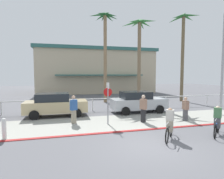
# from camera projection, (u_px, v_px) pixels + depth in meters

# --- Properties ---
(ground_plane) EXTENTS (80.00, 80.00, 0.00)m
(ground_plane) POSITION_uv_depth(u_px,v_px,m) (102.00, 107.00, 17.71)
(ground_plane) COLOR #5B5B60
(sidewalk_strip) EXTENTS (44.00, 4.00, 0.02)m
(sidewalk_strip) POSITION_uv_depth(u_px,v_px,m) (121.00, 122.00, 12.11)
(sidewalk_strip) COLOR #9E9E93
(sidewalk_strip) RESTS_ON ground
(curb_paint) EXTENTS (44.00, 0.24, 0.03)m
(curb_paint) POSITION_uv_depth(u_px,v_px,m) (132.00, 131.00, 10.19)
(curb_paint) COLOR maroon
(curb_paint) RESTS_ON ground
(building_backdrop) EXTENTS (19.93, 12.33, 7.49)m
(building_backdrop) POSITION_uv_depth(u_px,v_px,m) (94.00, 71.00, 34.79)
(building_backdrop) COLOR #BCAD8E
(building_backdrop) RESTS_ON ground
(rail_fence) EXTENTS (25.47, 0.08, 1.04)m
(rail_fence) POSITION_uv_depth(u_px,v_px,m) (106.00, 100.00, 16.19)
(rail_fence) COLOR white
(rail_fence) RESTS_ON ground
(stop_sign_bike_lane) EXTENTS (0.52, 0.56, 2.56)m
(stop_sign_bike_lane) POSITION_uv_depth(u_px,v_px,m) (108.00, 97.00, 11.41)
(stop_sign_bike_lane) COLOR gray
(stop_sign_bike_lane) RESTS_ON ground
(bollard_1) EXTENTS (0.20, 0.20, 1.00)m
(bollard_1) POSITION_uv_depth(u_px,v_px,m) (4.00, 128.00, 8.87)
(bollard_1) COLOR white
(bollard_1) RESTS_ON ground
(palm_tree_2) EXTENTS (3.24, 3.78, 9.70)m
(palm_tree_2) POSITION_uv_depth(u_px,v_px,m) (105.00, 37.00, 20.41)
(palm_tree_2) COLOR #846B4C
(palm_tree_2) RESTS_ON ground
(palm_tree_3) EXTENTS (3.12, 3.38, 8.75)m
(palm_tree_3) POSITION_uv_depth(u_px,v_px,m) (139.00, 42.00, 19.60)
(palm_tree_3) COLOR #756047
(palm_tree_3) RESTS_ON ground
(palm_tree_4) EXTENTS (2.78, 3.46, 9.82)m
(palm_tree_4) POSITION_uv_depth(u_px,v_px,m) (183.00, 40.00, 21.27)
(palm_tree_4) COLOR brown
(palm_tree_4) RESTS_ON ground
(car_tan_1) EXTENTS (4.40, 2.02, 1.69)m
(car_tan_1) POSITION_uv_depth(u_px,v_px,m) (55.00, 104.00, 13.76)
(car_tan_1) COLOR tan
(car_tan_1) RESTS_ON ground
(car_silver_2) EXTENTS (4.40, 2.02, 1.69)m
(car_silver_2) POSITION_uv_depth(u_px,v_px,m) (138.00, 102.00, 15.19)
(car_silver_2) COLOR #B2B7BC
(car_silver_2) RESTS_ON ground
(cyclist_blue_0) EXTENTS (1.45, 1.20, 1.50)m
(cyclist_blue_0) POSITION_uv_depth(u_px,v_px,m) (217.00, 121.00, 9.47)
(cyclist_blue_0) COLOR black
(cyclist_blue_0) RESTS_ON ground
(cyclist_black_1) EXTENTS (1.24, 1.41, 1.50)m
(cyclist_black_1) POSITION_uv_depth(u_px,v_px,m) (170.00, 124.00, 8.88)
(cyclist_black_1) COLOR black
(cyclist_black_1) RESTS_ON ground
(pedestrian_0) EXTENTS (0.45, 0.48, 1.76)m
(pedestrian_0) POSITION_uv_depth(u_px,v_px,m) (143.00, 110.00, 11.98)
(pedestrian_0) COLOR #232326
(pedestrian_0) RESTS_ON ground
(pedestrian_1) EXTENTS (0.48, 0.45, 1.75)m
(pedestrian_1) POSITION_uv_depth(u_px,v_px,m) (74.00, 110.00, 11.71)
(pedestrian_1) COLOR gray
(pedestrian_1) RESTS_ON ground
(pedestrian_2) EXTENTS (0.32, 0.40, 1.58)m
(pedestrian_2) POSITION_uv_depth(u_px,v_px,m) (185.00, 110.00, 12.40)
(pedestrian_2) COLOR #4C4C51
(pedestrian_2) RESTS_ON ground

